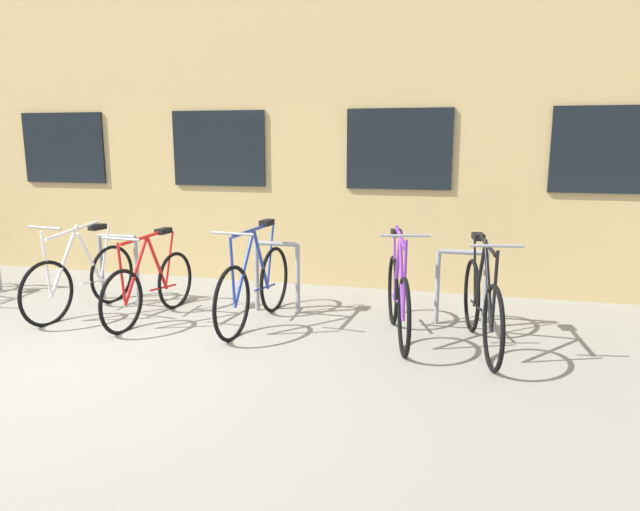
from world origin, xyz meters
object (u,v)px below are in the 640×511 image
object	(u,v)px
bicycle_purple	(398,297)
bicycle_black	(482,305)
bicycle_red	(150,286)
bicycle_white	(81,279)
bicycle_blue	(255,286)

from	to	relation	value
bicycle_purple	bicycle_black	size ratio (longest dim) A/B	0.93
bicycle_red	bicycle_white	bearing A→B (deg)	178.32
bicycle_white	bicycle_red	world-z (taller)	bicycle_white
bicycle_red	bicycle_blue	size ratio (longest dim) A/B	0.91
bicycle_red	bicycle_blue	bearing A→B (deg)	6.28
bicycle_blue	bicycle_black	xyz separation A→B (m)	(2.29, -0.15, -0.00)
bicycle_purple	bicycle_black	xyz separation A→B (m)	(0.78, -0.09, 0.00)
bicycle_red	bicycle_black	distance (m)	3.44
bicycle_white	bicycle_black	size ratio (longest dim) A/B	0.93
bicycle_blue	bicycle_black	distance (m)	2.29
bicycle_purple	bicycle_white	bearing A→B (deg)	-179.28
bicycle_blue	bicycle_red	bearing A→B (deg)	-173.72
bicycle_red	bicycle_black	size ratio (longest dim) A/B	0.91
bicycle_black	bicycle_white	bearing A→B (deg)	179.34
bicycle_white	bicycle_purple	xyz separation A→B (m)	(3.52, 0.04, 0.02)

